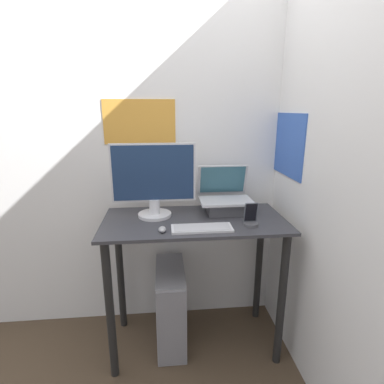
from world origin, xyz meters
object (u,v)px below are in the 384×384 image
laptop (225,201)px  keyboard (202,228)px  mouse (162,229)px  cell_phone (251,220)px  computer_tower (171,306)px  monitor (154,183)px

laptop → keyboard: laptop is taller
keyboard → mouse: mouse is taller
cell_phone → computer_tower: (-0.48, 0.17, -0.68)m
monitor → keyboard: (0.28, -0.25, -0.21)m
monitor → laptop: bearing=3.6°
monitor → keyboard: size_ratio=1.50×
keyboard → cell_phone: bearing=5.3°
computer_tower → laptop: bearing=12.7°
keyboard → mouse: size_ratio=5.32×
laptop → monitor: monitor is taller
cell_phone → computer_tower: size_ratio=0.26×
keyboard → computer_tower: keyboard is taller
keyboard → computer_tower: 0.71m
laptop → mouse: 0.52m
cell_phone → computer_tower: cell_phone is taller
laptop → keyboard: bearing=-124.3°
laptop → monitor: 0.49m
monitor → mouse: size_ratio=7.99×
monitor → mouse: bearing=-79.9°
mouse → laptop: bearing=35.1°
mouse → cell_phone: 0.53m
mouse → computer_tower: (0.04, 0.21, -0.66)m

